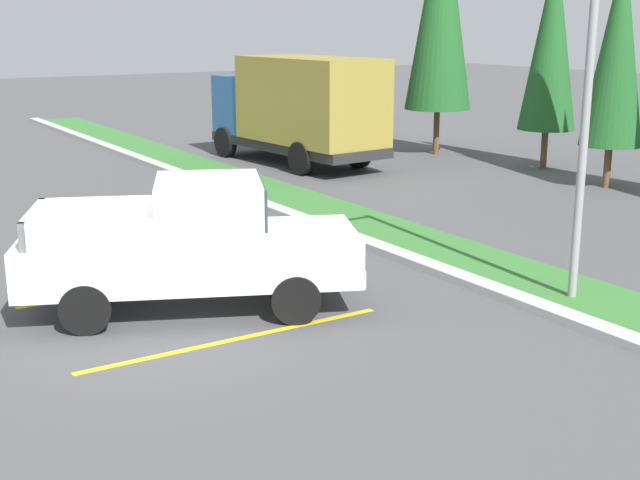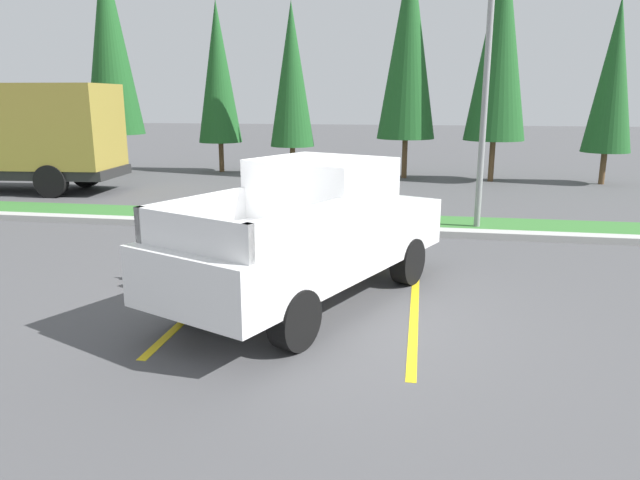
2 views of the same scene
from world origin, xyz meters
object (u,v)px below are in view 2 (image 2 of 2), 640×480
cargo_truck_distant (15,134)px  traffic_cone (145,263)px  pickup_truck_main (312,232)px  cypress_tree_leftmost (109,42)px  street_light (488,61)px  cypress_tree_right_inner (408,44)px  cypress_tree_center (292,75)px  cypress_tree_left_inner (218,72)px  cypress_tree_far_right (613,76)px  cypress_tree_rightmost (500,41)px

cargo_truck_distant → traffic_cone: 11.86m
pickup_truck_main → cypress_tree_leftmost: size_ratio=0.64×
pickup_truck_main → street_light: bearing=61.5°
cypress_tree_leftmost → pickup_truck_main: bearing=-52.4°
pickup_truck_main → cypress_tree_right_inner: size_ratio=0.67×
street_light → cypress_tree_center: size_ratio=0.99×
cypress_tree_left_inner → cypress_tree_far_right: (14.45, -1.14, -0.27)m
pickup_truck_main → street_light: (2.87, 5.29, 2.69)m
cypress_tree_right_inner → cypress_tree_far_right: (6.94, -0.49, -1.18)m
pickup_truck_main → traffic_cone: pickup_truck_main is taller
cargo_truck_distant → street_light: size_ratio=1.09×
traffic_cone → cargo_truck_distant: bearing=135.5°
cypress_tree_rightmost → traffic_cone: size_ratio=13.79×
pickup_truck_main → street_light: 6.59m
cypress_tree_leftmost → cypress_tree_center: bearing=0.5°
cypress_tree_rightmost → cypress_tree_far_right: (3.79, -0.09, -1.19)m
cypress_tree_center → street_light: bearing=-53.8°
cargo_truck_distant → cypress_tree_left_inner: 8.00m
cargo_truck_distant → traffic_cone: bearing=-44.5°
pickup_truck_main → cargo_truck_distant: (-11.31, 8.67, 0.81)m
pickup_truck_main → cypress_tree_right_inner: 14.69m
cypress_tree_center → cypress_tree_rightmost: cypress_tree_rightmost is taller
cypress_tree_center → traffic_cone: 13.88m
pickup_truck_main → cypress_tree_center: 14.52m
cypress_tree_center → traffic_cone: cypress_tree_center is taller
street_light → cypress_tree_left_inner: bearing=134.9°
pickup_truck_main → cypress_tree_center: bearing=103.8°
cypress_tree_center → cypress_tree_right_inner: 4.43m
cypress_tree_rightmost → cypress_tree_far_right: size_ratio=1.32×
cypress_tree_left_inner → cypress_tree_rightmost: cypress_tree_rightmost is taller
cypress_tree_center → traffic_cone: (0.47, -13.42, -3.51)m
cypress_tree_center → cypress_tree_far_right: bearing=-1.0°
cypress_tree_rightmost → cypress_tree_far_right: 3.97m
cargo_truck_distant → cypress_tree_rightmost: cypress_tree_rightmost is taller
pickup_truck_main → traffic_cone: bearing=171.6°
cargo_truck_distant → cypress_tree_far_right: (19.14, 4.99, 1.84)m
cypress_tree_leftmost → cypress_tree_center: cypress_tree_leftmost is taller
cargo_truck_distant → cypress_tree_far_right: bearing=14.6°
cypress_tree_rightmost → cypress_tree_far_right: cypress_tree_rightmost is taller
cypress_tree_rightmost → cypress_tree_left_inner: bearing=174.4°
cypress_tree_far_right → cypress_tree_right_inner: bearing=175.9°
cargo_truck_distant → cypress_tree_left_inner: bearing=52.5°
pickup_truck_main → cypress_tree_leftmost: 17.88m
cypress_tree_center → cypress_tree_rightmost: (7.44, -0.10, 1.08)m
cypress_tree_center → cypress_tree_right_inner: cypress_tree_right_inner is taller
cargo_truck_distant → cypress_tree_right_inner: size_ratio=0.84×
pickup_truck_main → cargo_truck_distant: size_ratio=0.79×
street_light → cypress_tree_rightmost: 8.62m
cypress_tree_far_right → pickup_truck_main: bearing=-119.8°
street_light → traffic_cone: (-5.79, -4.86, -3.44)m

